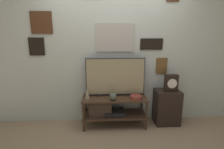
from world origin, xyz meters
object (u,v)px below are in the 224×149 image
object	(u,v)px
television	(115,77)
vase_wide_bowl	(136,97)
mantel_clock	(171,83)
vase_round_glass	(113,96)
vase_slim_bronze	(87,93)

from	to	relation	value
television	vase_wide_bowl	distance (m)	0.51
mantel_clock	vase_round_glass	bearing A→B (deg)	-172.02
television	mantel_clock	bearing A→B (deg)	-4.27
vase_wide_bowl	mantel_clock	distance (m)	0.70
vase_slim_bronze	mantel_clock	xyz separation A→B (m)	(1.50, 0.05, 0.15)
vase_round_glass	vase_slim_bronze	bearing A→B (deg)	167.35
television	mantel_clock	world-z (taller)	television
vase_slim_bronze	vase_round_glass	size ratio (longest dim) A/B	1.51
television	vase_slim_bronze	size ratio (longest dim) A/B	5.52
vase_round_glass	vase_wide_bowl	bearing A→B (deg)	4.19
vase_wide_bowl	mantel_clock	size ratio (longest dim) A/B	0.68
television	vase_wide_bowl	bearing A→B (deg)	-29.10
vase_slim_bronze	mantel_clock	size ratio (longest dim) A/B	0.64
vase_slim_bronze	mantel_clock	world-z (taller)	mantel_clock
vase_wide_bowl	mantel_clock	world-z (taller)	mantel_clock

